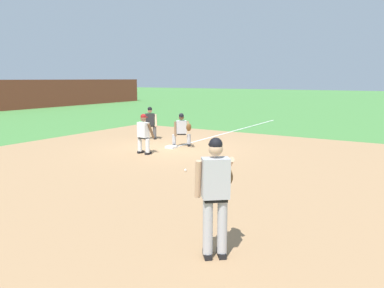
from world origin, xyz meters
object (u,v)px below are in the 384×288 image
pitcher (216,190)px  umpire (150,122)px  first_base_bag (171,147)px  baseball (185,170)px  first_baseman (182,128)px  baserunner (144,132)px

pitcher → umpire: pitcher is taller
first_base_bag → baseball: 3.77m
baseball → first_baseman: (3.38, 2.32, 0.69)m
baserunner → umpire: 3.35m
pitcher → first_baseman: size_ratio=1.39×
baseball → baserunner: baserunner is taller
baserunner → umpire: bearing=34.0°
pitcher → umpire: size_ratio=1.27×
baseball → first_baseman: 4.16m
umpire → first_base_bag: bearing=-122.6°
pitcher → baserunner: (5.66, 5.95, -0.27)m
baserunner → umpire: (2.78, 1.88, 0.00)m
first_base_bag → pitcher: pitcher is taller
umpire → first_baseman: bearing=-109.4°
first_base_bag → umpire: 2.57m
baseball → first_baseman: size_ratio=0.06×
baserunner → first_base_bag: bearing=-7.7°
first_base_bag → first_baseman: first_baseman is taller
baseball → umpire: umpire is taller
baserunner → umpire: same height
baseball → baserunner: (1.38, 2.67, 0.76)m
baserunner → baseball: bearing=-117.4°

